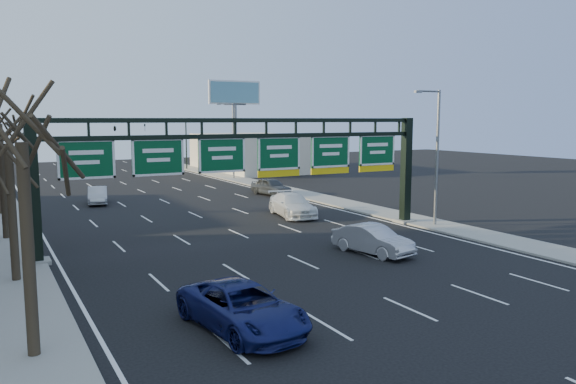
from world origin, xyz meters
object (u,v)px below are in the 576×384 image
sign_gantry (254,162)px  car_silver_sedan (373,240)px  car_white_wagon (292,205)px  car_blue_suv (242,307)px

sign_gantry → car_silver_sedan: 8.38m
car_white_wagon → car_silver_sedan: bearing=-90.2°
car_blue_suv → car_silver_sedan: 12.40m
sign_gantry → car_blue_suv: bearing=-116.9°
car_blue_suv → car_silver_sedan: size_ratio=1.21×
sign_gantry → car_white_wagon: bearing=45.5°
car_silver_sedan → car_white_wagon: car_white_wagon is taller
car_silver_sedan → car_blue_suv: bearing=-159.6°
sign_gantry → car_white_wagon: 9.35m
car_blue_suv → car_white_wagon: size_ratio=0.98×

